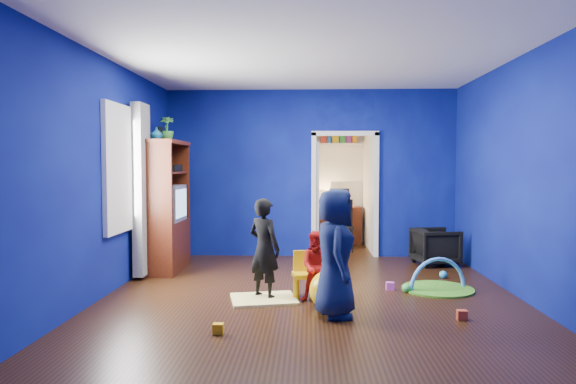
{
  "coord_description": "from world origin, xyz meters",
  "views": [
    {
      "loc": [
        -0.02,
        -6.18,
        1.59
      ],
      "look_at": [
        -0.29,
        0.4,
        1.25
      ],
      "focal_mm": 32.0,
      "sensor_mm": 36.0,
      "label": 1
    }
  ],
  "objects_px": {
    "play_mat": "(438,289)",
    "study_desk": "(339,225)",
    "vase": "(157,133)",
    "kid_chair": "(305,277)",
    "crt_tv": "(166,203)",
    "child_navy": "(335,253)",
    "armchair": "(435,247)",
    "child_black": "(264,248)",
    "toddler_red": "(317,267)",
    "folding_chair": "(343,226)",
    "hopper_ball": "(329,290)",
    "tv_armoire": "(163,206)"
  },
  "relations": [
    {
      "from": "play_mat",
      "to": "study_desk",
      "type": "bearing_deg",
      "value": 104.78
    },
    {
      "from": "vase",
      "to": "kid_chair",
      "type": "bearing_deg",
      "value": -29.42
    },
    {
      "from": "crt_tv",
      "to": "play_mat",
      "type": "height_order",
      "value": "crt_tv"
    },
    {
      "from": "child_navy",
      "to": "kid_chair",
      "type": "height_order",
      "value": "child_navy"
    },
    {
      "from": "armchair",
      "to": "child_black",
      "type": "relative_size",
      "value": 0.54
    },
    {
      "from": "armchair",
      "to": "toddler_red",
      "type": "bearing_deg",
      "value": 129.71
    },
    {
      "from": "play_mat",
      "to": "folding_chair",
      "type": "distance_m",
      "value": 3.13
    },
    {
      "from": "crt_tv",
      "to": "hopper_ball",
      "type": "height_order",
      "value": "crt_tv"
    },
    {
      "from": "kid_chair",
      "to": "study_desk",
      "type": "bearing_deg",
      "value": 72.69
    },
    {
      "from": "child_black",
      "to": "kid_chair",
      "type": "bearing_deg",
      "value": -137.13
    },
    {
      "from": "kid_chair",
      "to": "toddler_red",
      "type": "bearing_deg",
      "value": -61.6
    },
    {
      "from": "child_navy",
      "to": "play_mat",
      "type": "relative_size",
      "value": 1.5
    },
    {
      "from": "child_navy",
      "to": "tv_armoire",
      "type": "bearing_deg",
      "value": 44.88
    },
    {
      "from": "toddler_red",
      "to": "child_navy",
      "type": "bearing_deg",
      "value": -70.8
    },
    {
      "from": "vase",
      "to": "folding_chair",
      "type": "xyz_separation_m",
      "value": [
        2.82,
        2.16,
        -1.59
      ]
    },
    {
      "from": "child_navy",
      "to": "toddler_red",
      "type": "height_order",
      "value": "child_navy"
    },
    {
      "from": "hopper_ball",
      "to": "folding_chair",
      "type": "bearing_deg",
      "value": 84.15
    },
    {
      "from": "crt_tv",
      "to": "folding_chair",
      "type": "bearing_deg",
      "value": 33.8
    },
    {
      "from": "kid_chair",
      "to": "play_mat",
      "type": "height_order",
      "value": "kid_chair"
    },
    {
      "from": "vase",
      "to": "crt_tv",
      "type": "relative_size",
      "value": 0.25
    },
    {
      "from": "play_mat",
      "to": "tv_armoire",
      "type": "bearing_deg",
      "value": 164.46
    },
    {
      "from": "child_navy",
      "to": "vase",
      "type": "xyz_separation_m",
      "value": [
        -2.47,
        1.98,
        1.37
      ]
    },
    {
      "from": "child_black",
      "to": "vase",
      "type": "distance_m",
      "value": 2.54
    },
    {
      "from": "vase",
      "to": "toddler_red",
      "type": "bearing_deg",
      "value": -31.56
    },
    {
      "from": "vase",
      "to": "folding_chair",
      "type": "relative_size",
      "value": 0.19
    },
    {
      "from": "crt_tv",
      "to": "folding_chair",
      "type": "distance_m",
      "value": 3.39
    },
    {
      "from": "kid_chair",
      "to": "play_mat",
      "type": "bearing_deg",
      "value": 6.05
    },
    {
      "from": "armchair",
      "to": "hopper_ball",
      "type": "distance_m",
      "value": 3.17
    },
    {
      "from": "hopper_ball",
      "to": "study_desk",
      "type": "distance_m",
      "value": 4.87
    },
    {
      "from": "child_navy",
      "to": "tv_armoire",
      "type": "relative_size",
      "value": 0.69
    },
    {
      "from": "crt_tv",
      "to": "play_mat",
      "type": "bearing_deg",
      "value": -15.7
    },
    {
      "from": "tv_armoire",
      "to": "crt_tv",
      "type": "bearing_deg",
      "value": 0.0
    },
    {
      "from": "child_black",
      "to": "toddler_red",
      "type": "distance_m",
      "value": 0.67
    },
    {
      "from": "armchair",
      "to": "vase",
      "type": "relative_size",
      "value": 3.67
    },
    {
      "from": "child_navy",
      "to": "crt_tv",
      "type": "height_order",
      "value": "child_navy"
    },
    {
      "from": "armchair",
      "to": "child_navy",
      "type": "xyz_separation_m",
      "value": [
        -1.74,
        -2.86,
        0.38
      ]
    },
    {
      "from": "kid_chair",
      "to": "play_mat",
      "type": "xyz_separation_m",
      "value": [
        1.7,
        0.44,
        -0.24
      ]
    },
    {
      "from": "child_black",
      "to": "child_navy",
      "type": "distance_m",
      "value": 1.08
    },
    {
      "from": "crt_tv",
      "to": "kid_chair",
      "type": "distance_m",
      "value": 2.7
    },
    {
      "from": "crt_tv",
      "to": "study_desk",
      "type": "xyz_separation_m",
      "value": [
        2.78,
        2.82,
        -0.65
      ]
    },
    {
      "from": "folding_chair",
      "to": "kid_chair",
      "type": "bearing_deg",
      "value": -101.3
    },
    {
      "from": "child_black",
      "to": "kid_chair",
      "type": "relative_size",
      "value": 2.4
    },
    {
      "from": "armchair",
      "to": "folding_chair",
      "type": "relative_size",
      "value": 0.71
    },
    {
      "from": "tv_armoire",
      "to": "hopper_ball",
      "type": "bearing_deg",
      "value": -39.99
    },
    {
      "from": "tv_armoire",
      "to": "play_mat",
      "type": "relative_size",
      "value": 2.18
    },
    {
      "from": "child_navy",
      "to": "hopper_ball",
      "type": "xyz_separation_m",
      "value": [
        -0.05,
        0.25,
        -0.46
      ]
    },
    {
      "from": "tv_armoire",
      "to": "folding_chair",
      "type": "xyz_separation_m",
      "value": [
        2.82,
        1.86,
        -0.52
      ]
    },
    {
      "from": "child_navy",
      "to": "study_desk",
      "type": "relative_size",
      "value": 1.54
    },
    {
      "from": "toddler_red",
      "to": "play_mat",
      "type": "height_order",
      "value": "toddler_red"
    },
    {
      "from": "armchair",
      "to": "kid_chair",
      "type": "relative_size",
      "value": 1.3
    }
  ]
}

